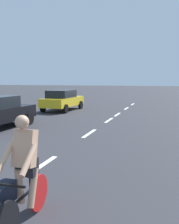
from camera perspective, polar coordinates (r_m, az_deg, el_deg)
ground_plane at (r=18.84m, az=7.19°, el=0.03°), size 160.00×160.00×0.00m
lane_stripe_2 at (r=7.26m, az=-10.81°, el=-11.80°), size 0.16×1.80×0.01m
lane_stripe_3 at (r=11.24m, az=-0.02°, el=-4.82°), size 0.16×1.80×0.01m
lane_stripe_4 at (r=14.89m, az=4.41°, el=-1.84°), size 0.16×1.80×0.01m
lane_stripe_5 at (r=17.35m, az=6.30°, el=-0.56°), size 0.16×1.80×0.01m
lane_stripe_6 at (r=21.13m, az=8.32°, el=0.81°), size 0.16×1.80×0.01m
lane_stripe_7 at (r=24.76m, az=9.67°, el=1.73°), size 0.16×1.80×0.01m
cyclist at (r=4.28m, az=-15.49°, el=-13.99°), size 0.64×1.71×1.82m
parked_car_yellow at (r=19.58m, az=-6.12°, el=2.80°), size 2.11×4.39×1.57m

